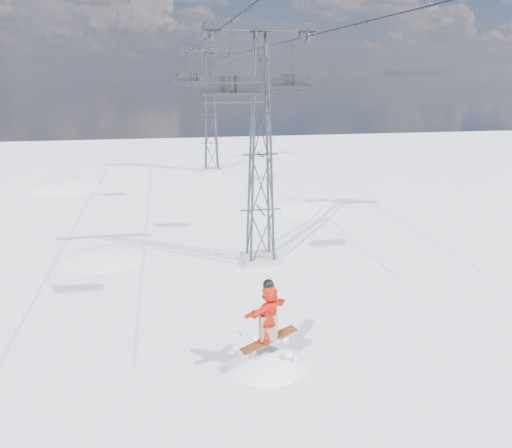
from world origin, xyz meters
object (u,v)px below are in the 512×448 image
object	(u,v)px
lift_tower_near	(260,155)
snowboarder_jump	(267,405)
lift_tower_far	(211,114)
lift_chair_near	(231,87)

from	to	relation	value
lift_tower_near	snowboarder_jump	size ratio (longest dim) A/B	1.61
lift_tower_far	snowboarder_jump	size ratio (longest dim) A/B	1.61
lift_tower_near	lift_chair_near	size ratio (longest dim) A/B	4.42
lift_tower_near	lift_chair_near	bearing A→B (deg)	-109.70
lift_tower_near	snowboarder_jump	bearing A→B (deg)	-99.59
lift_tower_far	snowboarder_jump	world-z (taller)	lift_tower_far
lift_tower_far	lift_chair_near	world-z (taller)	lift_tower_far
lift_tower_far	lift_tower_near	bearing A→B (deg)	-90.00
snowboarder_jump	lift_chair_near	world-z (taller)	lift_chair_near
lift_tower_near	lift_tower_far	xyz separation A→B (m)	(0.00, 25.00, 0.00)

